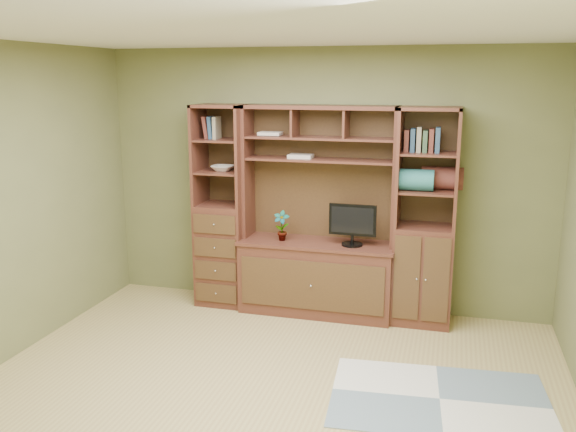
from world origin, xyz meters
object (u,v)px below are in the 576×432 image
(center_hutch, at_px, (317,213))
(monitor, at_px, (353,217))
(left_tower, at_px, (222,206))
(right_tower, at_px, (425,218))

(center_hutch, relative_size, monitor, 3.69)
(center_hutch, distance_m, left_tower, 1.00)
(right_tower, bearing_deg, monitor, -173.64)
(center_hutch, height_order, right_tower, same)
(center_hutch, xyz_separation_m, left_tower, (-1.00, 0.04, 0.00))
(center_hutch, xyz_separation_m, monitor, (0.35, -0.03, -0.02))
(center_hutch, bearing_deg, monitor, -5.67)
(center_hutch, bearing_deg, right_tower, 2.23)
(center_hutch, height_order, left_tower, same)
(right_tower, relative_size, monitor, 3.69)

